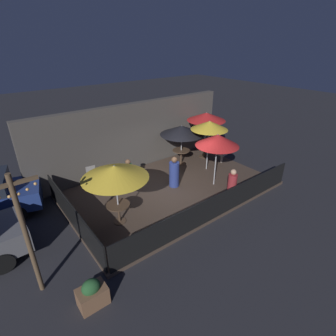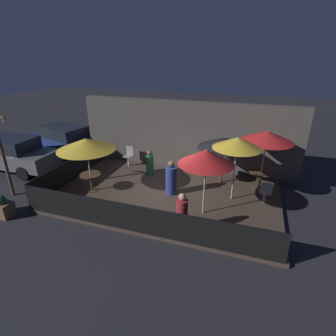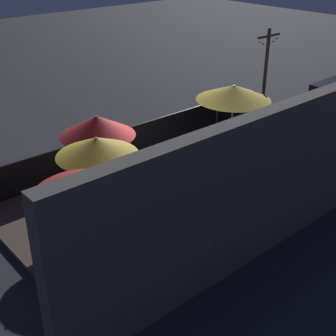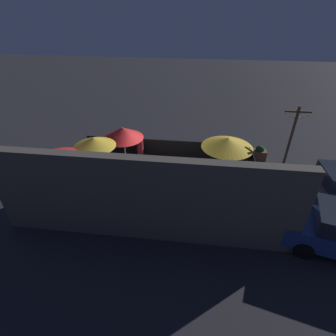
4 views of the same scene
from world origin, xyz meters
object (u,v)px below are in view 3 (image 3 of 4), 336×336
patio_chair_1 (55,238)px  patron_1 (87,158)px  patio_umbrella_4 (97,126)px  dining_table_2 (159,229)px  patio_umbrella_0 (234,93)px  light_post (265,72)px  patio_chair_0 (306,174)px  planter_box (219,112)px  patron_2 (250,181)px  patio_umbrella_2 (159,179)px  dining_table_1 (93,257)px  patron_0 (171,176)px  dining_table_0 (231,137)px  patio_umbrella_1 (86,183)px  patio_umbrella_3 (97,147)px

patio_chair_1 → patron_1: 3.55m
patio_umbrella_4 → dining_table_2: size_ratio=2.65×
patio_umbrella_0 → patio_chair_1: size_ratio=2.41×
patio_chair_1 → light_post: light_post is taller
patio_chair_0 → light_post: size_ratio=0.28×
patio_umbrella_4 → planter_box: bearing=-161.5°
patron_1 → planter_box: size_ratio=1.71×
patron_2 → patio_umbrella_2: bearing=33.4°
dining_table_1 → light_post: (-9.36, -3.44, 1.20)m
dining_table_1 → patron_1: (-2.25, -3.77, 0.01)m
dining_table_2 → patron_0: bearing=-137.6°
dining_table_0 → patron_1: bearing=-19.5°
dining_table_1 → patron_1: patron_1 is taller
patio_chair_0 → patron_2: size_ratio=0.81×
planter_box → patron_2: bearing=51.2°
patron_2 → patio_umbrella_4: bearing=-8.9°
dining_table_1 → patron_2: 4.78m
patio_umbrella_0 → patio_umbrella_1: size_ratio=0.90×
light_post → patron_0: bearing=17.8°
patio_umbrella_0 → patio_umbrella_3: 5.56m
dining_table_2 → light_post: bearing=-155.6°
patio_umbrella_3 → dining_table_2: bearing=114.8°
patio_chair_1 → patron_0: 3.52m
dining_table_0 → dining_table_1: bearing=19.6°
patio_umbrella_0 → dining_table_0: 1.41m
patron_1 → patron_2: size_ratio=1.17×
patio_chair_0 → patio_umbrella_1: bearing=89.9°
planter_box → dining_table_0: bearing=49.9°
patio_umbrella_2 → light_post: 8.54m
dining_table_0 → light_post: size_ratio=0.24×
patio_umbrella_2 → patio_chair_1: patio_umbrella_2 is taller
dining_table_1 → light_post: bearing=-159.8°
patio_chair_0 → patron_2: bearing=68.6°
dining_table_2 → patio_chair_1: bearing=-35.8°
patron_2 → light_post: size_ratio=0.34×
dining_table_2 → dining_table_1: bearing=-3.1°
patio_chair_0 → patio_chair_1: patio_chair_0 is taller
patio_umbrella_0 → light_post: (-2.92, -1.15, -0.16)m
patio_umbrella_0 → patron_0: size_ratio=1.60×
patio_umbrella_0 → patio_umbrella_3: patio_umbrella_3 is taller
dining_table_1 → patio_chair_0: 6.20m
patron_0 → patron_1: (1.07, -2.27, 0.01)m
dining_table_2 → planter_box: size_ratio=1.10×
dining_table_0 → patio_chair_0: bearing=84.7°
patio_umbrella_3 → dining_table_1: 2.24m
patio_chair_0 → patio_chair_1: 6.59m
patron_0 → planter_box: 6.06m
patron_2 → light_post: 5.80m
patio_umbrella_2 → patron_0: size_ratio=1.56×
patio_chair_0 → patron_0: size_ratio=0.69×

